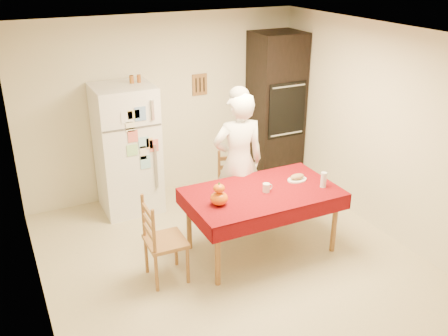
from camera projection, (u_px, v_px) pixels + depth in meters
floor at (236, 266)px, 5.56m from camera, size 4.50×4.50×0.00m
room_shell at (238, 128)px, 4.92m from camera, size 4.02×4.52×2.51m
refrigerator at (127, 149)px, 6.51m from camera, size 0.75×0.74×1.70m
oven_cabinet at (276, 108)px, 7.36m from camera, size 0.70×0.62×2.20m
dining_table at (262, 197)px, 5.60m from camera, size 1.70×1.00×0.76m
chair_far at (235, 185)px, 6.31m from camera, size 0.51×0.49×0.95m
chair_left at (160, 238)px, 5.15m from camera, size 0.41×0.43×0.95m
seated_woman at (238, 162)px, 6.04m from camera, size 0.69×0.51×1.76m
coffee_mug at (266, 188)px, 5.54m from camera, size 0.08×0.08×0.10m
pumpkin_lower at (219, 198)px, 5.25m from camera, size 0.19×0.19×0.14m
pumpkin_upper at (219, 188)px, 5.21m from camera, size 0.12×0.12×0.09m
wine_glass at (324, 180)px, 5.65m from camera, size 0.07×0.07×0.18m
bread_plate at (297, 180)px, 5.83m from camera, size 0.24×0.24×0.02m
bread_loaf at (297, 177)px, 5.82m from camera, size 0.18×0.10×0.06m
spice_jar_left at (131, 79)px, 6.25m from camera, size 0.05×0.05×0.10m
spice_jar_mid at (132, 79)px, 6.25m from camera, size 0.05×0.05×0.10m
spice_jar_right at (139, 79)px, 6.29m from camera, size 0.05×0.05×0.10m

